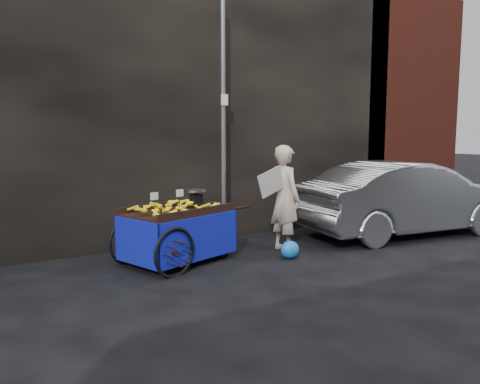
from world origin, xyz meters
TOP-DOWN VIEW (x-y plane):
  - ground at (0.00, 0.00)m, footprint 80.00×80.00m
  - building_wall at (0.39, 2.60)m, footprint 13.50×2.00m
  - street_pole at (0.30, 1.30)m, footprint 0.12×0.10m
  - banana_cart at (-0.91, 0.53)m, footprint 2.18×1.47m
  - vendor at (0.86, 0.33)m, footprint 0.82×0.63m
  - plastic_bag at (0.63, -0.13)m, footprint 0.30×0.24m
  - parked_car at (3.51, 0.14)m, footprint 4.24×1.96m

SIDE VIEW (x-z plane):
  - ground at x=0.00m, z-range 0.00..0.00m
  - plastic_bag at x=0.63m, z-range 0.00..0.27m
  - banana_cart at x=-0.91m, z-range 0.13..1.22m
  - parked_car at x=3.51m, z-range 0.00..1.35m
  - vendor at x=0.86m, z-range 0.00..1.67m
  - street_pole at x=0.30m, z-range 0.01..4.01m
  - building_wall at x=0.39m, z-range 0.00..5.00m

